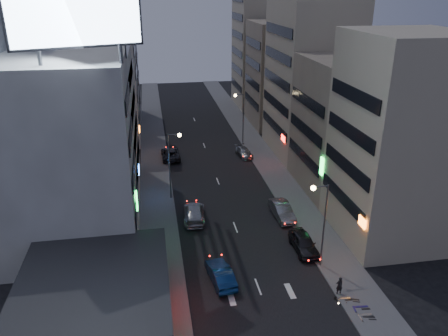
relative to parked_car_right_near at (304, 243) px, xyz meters
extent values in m
plane|color=black|center=(-5.60, -8.64, -0.82)|extent=(180.00, 180.00, 0.00)
cube|color=#4C4C4F|center=(-13.60, 21.36, -0.76)|extent=(4.00, 120.00, 0.12)
cube|color=#4C4C4F|center=(2.40, 21.36, -0.76)|extent=(4.00, 120.00, 0.12)
cube|color=tan|center=(-19.60, -6.64, 0.98)|extent=(8.00, 12.00, 3.60)
cube|color=black|center=(-18.60, -6.64, 2.93)|extent=(11.00, 13.00, 0.25)
cube|color=black|center=(-14.50, -6.64, 2.28)|extent=(0.12, 4.00, 0.90)
cube|color=#FF1E14|center=(-14.42, -6.64, 2.28)|extent=(0.04, 3.70, 0.70)
cube|color=silver|center=(-22.60, 11.36, 8.18)|extent=(14.00, 24.00, 18.00)
cube|color=tan|center=(9.40, 1.86, 9.18)|extent=(10.00, 11.00, 20.00)
cube|color=gray|center=(9.90, 13.36, 7.18)|extent=(11.00, 12.00, 16.00)
cube|color=tan|center=(9.40, 26.36, 10.18)|extent=(10.00, 14.00, 22.00)
cube|color=silver|center=(-21.10, 36.36, 9.18)|extent=(11.00, 10.00, 20.00)
cube|color=gray|center=(-21.60, 49.36, 6.68)|extent=(12.00, 10.00, 15.00)
cube|color=gray|center=(9.90, 41.36, 8.18)|extent=(11.00, 12.00, 18.00)
cube|color=tan|center=(10.40, 55.36, 11.18)|extent=(12.00, 12.00, 24.00)
cylinder|color=#595B60|center=(-21.60, 1.36, 17.93)|extent=(0.30, 0.30, 1.50)
cylinder|color=#595B60|center=(-15.60, 1.36, 17.93)|extent=(0.30, 0.30, 1.50)
cube|color=black|center=(-18.60, 1.36, 20.88)|extent=(9.52, 3.75, 5.00)
cube|color=#BAD6F8|center=(-18.52, 1.15, 20.88)|extent=(9.04, 3.34, 4.60)
cylinder|color=#595B60|center=(0.70, -2.64, 3.30)|extent=(0.16, 0.16, 8.00)
cylinder|color=#595B60|center=(0.00, -2.64, 7.20)|extent=(1.40, 0.10, 0.10)
sphere|color=#FFD88C|center=(-0.60, -2.64, 7.10)|extent=(0.44, 0.44, 0.44)
cylinder|color=#595B60|center=(-11.90, 13.36, 3.30)|extent=(0.16, 0.16, 8.00)
cylinder|color=#595B60|center=(-11.20, 13.36, 7.20)|extent=(1.40, 0.10, 0.10)
sphere|color=#FFD88C|center=(-10.60, 13.36, 7.10)|extent=(0.44, 0.44, 0.44)
cylinder|color=#595B60|center=(0.70, 31.36, 3.30)|extent=(0.16, 0.16, 8.00)
cylinder|color=#595B60|center=(0.00, 31.36, 7.20)|extent=(1.40, 0.10, 0.10)
sphere|color=#FFD88C|center=(-0.60, 31.36, 7.10)|extent=(0.44, 0.44, 0.44)
imported|color=black|center=(0.00, 0.00, 0.00)|extent=(1.95, 4.83, 1.65)
imported|color=gray|center=(-0.16, 6.68, -0.01)|extent=(1.95, 5.03, 1.64)
imported|color=#28282D|center=(-11.20, 26.55, -0.06)|extent=(2.65, 5.55, 1.53)
imported|color=#989B9F|center=(-0.36, 25.66, -0.18)|extent=(2.36, 4.61, 1.28)
imported|color=navy|center=(-8.63, -3.40, -0.05)|extent=(2.27, 4.90, 1.56)
imported|color=#A2A6AB|center=(-9.70, 7.85, -0.02)|extent=(2.72, 5.69, 1.60)
imported|color=black|center=(0.70, -6.73, 0.09)|extent=(0.60, 0.42, 1.58)
camera|label=1|loc=(-13.54, -33.96, 22.71)|focal=35.00mm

